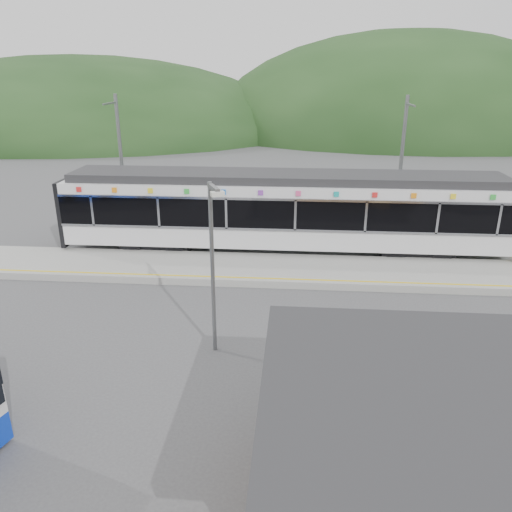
{
  "coord_description": "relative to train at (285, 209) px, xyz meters",
  "views": [
    {
      "loc": [
        1.91,
        -16.26,
        8.12
      ],
      "look_at": [
        0.51,
        1.0,
        1.62
      ],
      "focal_mm": 35.0,
      "sensor_mm": 36.0,
      "label": 1
    }
  ],
  "objects": [
    {
      "name": "train",
      "position": [
        0.0,
        0.0,
        0.0
      ],
      "size": [
        20.44,
        3.01,
        3.74
      ],
      "color": "black",
      "rests_on": "ground"
    },
    {
      "name": "yellow_line",
      "position": [
        -1.44,
        -4.0,
        -1.76
      ],
      "size": [
        26.0,
        0.1,
        0.01
      ],
      "primitive_type": "cube",
      "color": "yellow",
      "rests_on": "platform"
    },
    {
      "name": "hills",
      "position": [
        4.75,
        -0.71,
        -2.06
      ],
      "size": [
        146.0,
        149.0,
        26.0
      ],
      "color": "#1E3D19",
      "rests_on": "ground"
    },
    {
      "name": "pallet_stack",
      "position": [
        5.84,
        -11.73,
        -1.79
      ],
      "size": [
        1.32,
        1.19,
        0.55
      ],
      "rotation": [
        0.0,
        0.0,
        0.29
      ],
      "color": "#937047",
      "rests_on": "ground"
    },
    {
      "name": "ground",
      "position": [
        -1.44,
        -6.0,
        -2.06
      ],
      "size": [
        120.0,
        120.0,
        0.0
      ],
      "primitive_type": "plane",
      "color": "#4C4C4F",
      "rests_on": "ground"
    },
    {
      "name": "catenary_mast_east",
      "position": [
        5.56,
        2.56,
        1.58
      ],
      "size": [
        0.18,
        1.8,
        7.0
      ],
      "color": "slate",
      "rests_on": "ground"
    },
    {
      "name": "platform",
      "position": [
        -1.44,
        -2.7,
        -1.91
      ],
      "size": [
        26.0,
        3.2,
        0.3
      ],
      "primitive_type": "cube",
      "color": "#9E9E99",
      "rests_on": "ground"
    },
    {
      "name": "catenary_mast_west",
      "position": [
        -8.44,
        2.56,
        1.58
      ],
      "size": [
        0.18,
        1.8,
        7.0
      ],
      "color": "slate",
      "rests_on": "ground"
    },
    {
      "name": "lamp_post",
      "position": [
        -1.88,
        -9.11,
        1.09
      ],
      "size": [
        0.47,
        1.0,
        5.25
      ],
      "rotation": [
        0.0,
        0.0,
        0.42
      ],
      "color": "slate",
      "rests_on": "ground"
    }
  ]
}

